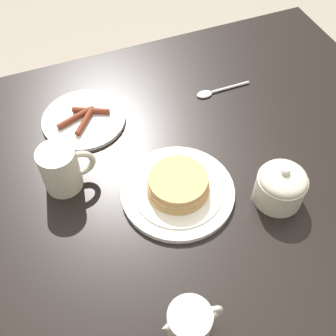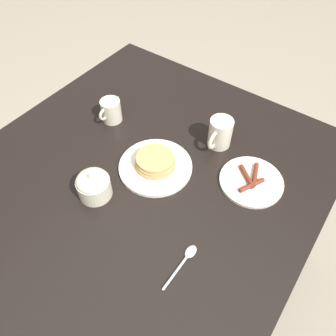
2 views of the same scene
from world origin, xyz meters
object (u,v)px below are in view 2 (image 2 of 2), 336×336
at_px(pancake_plate, 155,164).
at_px(creamer_pitcher, 111,110).
at_px(side_plate_bacon, 251,181).
at_px(sugar_bowl, 94,185).
at_px(spoon, 185,259).
at_px(coffee_mug, 220,133).

relative_size(pancake_plate, creamer_pitcher, 2.16).
relative_size(side_plate_bacon, creamer_pitcher, 1.81).
bearing_deg(sugar_bowl, side_plate_bacon, 130.96).
xyz_separation_m(creamer_pitcher, spoon, (0.29, 0.52, -0.04)).
height_order(pancake_plate, side_plate_bacon, pancake_plate).
xyz_separation_m(pancake_plate, coffee_mug, (-0.21, 0.11, 0.03)).
distance_m(side_plate_bacon, spoon, 0.33).
bearing_deg(sugar_bowl, pancake_plate, 155.35).
height_order(pancake_plate, creamer_pitcher, creamer_pitcher).
bearing_deg(pancake_plate, coffee_mug, 152.45).
relative_size(sugar_bowl, spoon, 0.69).
distance_m(pancake_plate, spoon, 0.32).
distance_m(pancake_plate, sugar_bowl, 0.20).
height_order(sugar_bowl, spoon, sugar_bowl).
relative_size(side_plate_bacon, spoon, 1.36).
xyz_separation_m(pancake_plate, sugar_bowl, (0.18, -0.08, 0.02)).
xyz_separation_m(side_plate_bacon, coffee_mug, (-0.08, -0.17, 0.05)).
height_order(side_plate_bacon, spoon, side_plate_bacon).
relative_size(pancake_plate, side_plate_bacon, 1.19).
distance_m(coffee_mug, creamer_pitcher, 0.39).
bearing_deg(coffee_mug, pancake_plate, -27.55).
xyz_separation_m(coffee_mug, sugar_bowl, (0.39, -0.19, -0.01)).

